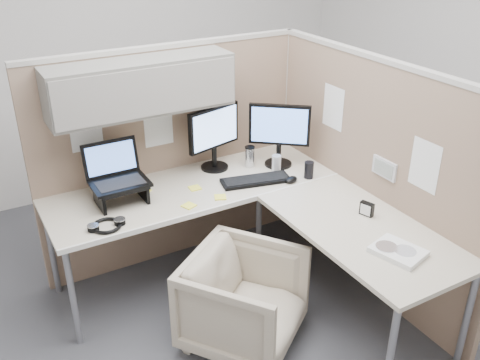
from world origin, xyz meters
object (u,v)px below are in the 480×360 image
desk (253,209)px  monitor_left (214,133)px  office_chair (244,296)px  keyboard (256,180)px

desk → monitor_left: 0.68m
monitor_left → office_chair: bearing=-122.3°
keyboard → desk: bearing=-111.8°
keyboard → office_chair: bearing=-113.3°
office_chair → monitor_left: monitor_left is taller
monitor_left → keyboard: (0.14, -0.34, -0.26)m
desk → office_chair: (-0.27, -0.35, -0.36)m
desk → monitor_left: (0.03, 0.59, 0.32)m
office_chair → monitor_left: (0.30, 0.95, 0.67)m
monitor_left → keyboard: bearing=-82.1°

